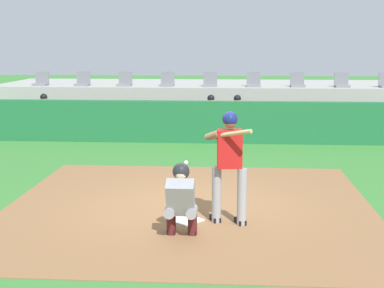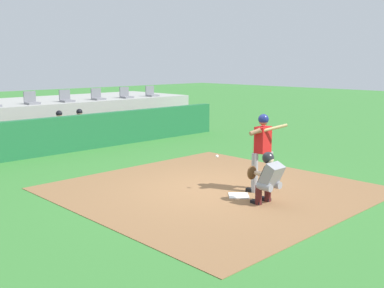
% 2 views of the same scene
% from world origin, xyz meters
% --- Properties ---
extents(ground_plane, '(80.00, 80.00, 0.00)m').
position_xyz_m(ground_plane, '(0.00, 0.00, 0.00)').
color(ground_plane, '#387A33').
extents(dirt_infield, '(6.40, 6.40, 0.01)m').
position_xyz_m(dirt_infield, '(0.00, 0.00, 0.01)').
color(dirt_infield, olive).
rests_on(dirt_infield, ground).
extents(home_plate, '(0.62, 0.62, 0.02)m').
position_xyz_m(home_plate, '(0.00, -0.80, 0.02)').
color(home_plate, white).
rests_on(home_plate, dirt_infield).
extents(batter_at_plate, '(0.74, 0.71, 1.80)m').
position_xyz_m(batter_at_plate, '(0.69, -0.90, 1.04)').
color(batter_at_plate, '#99999E').
rests_on(batter_at_plate, ground).
extents(catcher_crouched, '(0.48, 1.76, 1.13)m').
position_xyz_m(catcher_crouched, '(-0.01, -1.56, 0.61)').
color(catcher_crouched, gray).
rests_on(catcher_crouched, ground).
extents(dugout_wall, '(13.00, 0.30, 1.20)m').
position_xyz_m(dugout_wall, '(0.00, 6.50, 0.60)').
color(dugout_wall, '#1E6638').
rests_on(dugout_wall, ground).
extents(dugout_bench, '(11.80, 0.44, 0.45)m').
position_xyz_m(dugout_bench, '(0.00, 7.50, 0.23)').
color(dugout_bench, olive).
rests_on(dugout_bench, ground).
extents(dugout_player_0, '(0.49, 0.70, 1.30)m').
position_xyz_m(dugout_player_0, '(-5.06, 7.34, 0.67)').
color(dugout_player_0, '#939399').
rests_on(dugout_player_0, ground).
extents(dugout_player_1, '(0.49, 0.70, 1.30)m').
position_xyz_m(dugout_player_1, '(0.10, 7.34, 0.67)').
color(dugout_player_1, '#939399').
rests_on(dugout_player_1, ground).
extents(dugout_player_2, '(0.49, 0.70, 1.30)m').
position_xyz_m(dugout_player_2, '(0.89, 7.34, 0.67)').
color(dugout_player_2, '#939399').
rests_on(dugout_player_2, ground).
extents(stands_platform, '(15.00, 4.40, 1.40)m').
position_xyz_m(stands_platform, '(0.00, 10.90, 0.70)').
color(stands_platform, '#9E9E99').
rests_on(stands_platform, ground).
extents(stadium_seat_0, '(0.46, 0.46, 0.48)m').
position_xyz_m(stadium_seat_0, '(-5.78, 9.38, 1.53)').
color(stadium_seat_0, slate).
rests_on(stadium_seat_0, stands_platform).
extents(stadium_seat_1, '(0.46, 0.46, 0.48)m').
position_xyz_m(stadium_seat_1, '(-4.33, 9.38, 1.53)').
color(stadium_seat_1, slate).
rests_on(stadium_seat_1, stands_platform).
extents(stadium_seat_2, '(0.46, 0.46, 0.48)m').
position_xyz_m(stadium_seat_2, '(-2.89, 9.38, 1.53)').
color(stadium_seat_2, slate).
rests_on(stadium_seat_2, stands_platform).
extents(stadium_seat_3, '(0.46, 0.46, 0.48)m').
position_xyz_m(stadium_seat_3, '(-1.44, 9.38, 1.53)').
color(stadium_seat_3, slate).
rests_on(stadium_seat_3, stands_platform).
extents(stadium_seat_4, '(0.46, 0.46, 0.48)m').
position_xyz_m(stadium_seat_4, '(0.00, 9.38, 1.53)').
color(stadium_seat_4, slate).
rests_on(stadium_seat_4, stands_platform).
extents(stadium_seat_5, '(0.46, 0.46, 0.48)m').
position_xyz_m(stadium_seat_5, '(1.44, 9.38, 1.53)').
color(stadium_seat_5, slate).
rests_on(stadium_seat_5, stands_platform).
extents(stadium_seat_6, '(0.46, 0.46, 0.48)m').
position_xyz_m(stadium_seat_6, '(2.89, 9.38, 1.53)').
color(stadium_seat_6, slate).
rests_on(stadium_seat_6, stands_platform).
extents(stadium_seat_7, '(0.46, 0.46, 0.48)m').
position_xyz_m(stadium_seat_7, '(4.33, 9.38, 1.53)').
color(stadium_seat_7, slate).
rests_on(stadium_seat_7, stands_platform).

